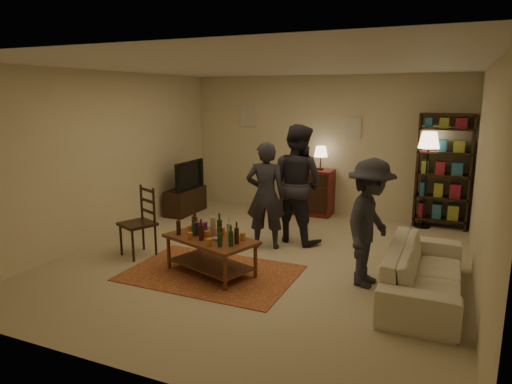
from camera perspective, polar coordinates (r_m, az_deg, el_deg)
The scene contains 13 objects.
floor at distance 6.67m, azimuth 0.94°, elevation -8.36°, with size 6.00×6.00×0.00m, color #C6B793.
room_shell at distance 9.28m, azimuth 4.45°, elevation 8.86°, with size 6.00×6.00×6.00m.
rug at distance 6.18m, azimuth -5.61°, elevation -10.03°, with size 2.20×1.50×0.01m, color maroon.
coffee_table at distance 6.04m, azimuth -5.69°, elevation -6.26°, with size 1.36×1.01×0.84m.
dining_chair at distance 6.89m, azimuth -14.17°, elevation -3.27°, with size 0.59×0.59×1.04m.
tv_stand at distance 9.20m, azimuth -8.81°, elevation -0.27°, with size 0.40×1.00×1.06m.
dresser at distance 9.06m, azimuth 6.48°, elevation 0.20°, with size 1.00×0.50×1.36m.
bookshelf at distance 8.64m, azimuth 22.34°, elevation 2.55°, with size 0.90×0.34×2.02m.
floor_lamp at distance 8.47m, azimuth 20.76°, elevation 5.31°, with size 0.36×0.36×1.70m.
sofa at distance 5.74m, azimuth 20.28°, elevation -9.36°, with size 2.08×0.81×0.61m, color beige.
person_left at distance 6.94m, azimuth 1.22°, elevation -0.43°, with size 0.60×0.40×1.65m, color #26242C.
person_right at distance 7.27m, azimuth 5.14°, elevation 1.03°, with size 0.92×0.71×1.88m, color #26252C.
person_by_sofa at distance 5.73m, azimuth 14.02°, elevation -3.80°, with size 1.03×0.59×1.59m, color #292932.
Camera 1 is at (2.41, -5.76, 2.33)m, focal length 32.00 mm.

